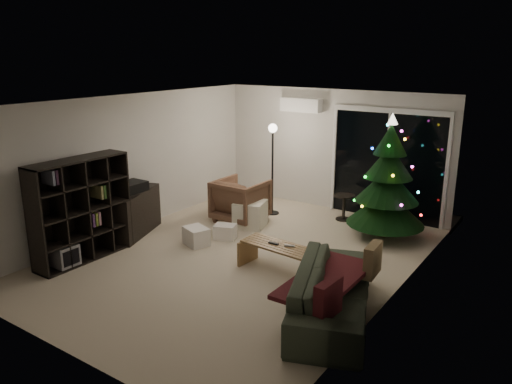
# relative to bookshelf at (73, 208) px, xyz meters

# --- Properties ---
(room) EXTENTS (6.50, 7.51, 2.60)m
(room) POSITION_rel_bookshelf_xyz_m (2.71, 2.93, 0.19)
(room) COLOR beige
(room) RESTS_ON ground
(bookshelf) EXTENTS (0.56, 1.67, 1.64)m
(bookshelf) POSITION_rel_bookshelf_xyz_m (0.00, 0.00, 0.00)
(bookshelf) COLOR black
(bookshelf) RESTS_ON floor
(media_cabinet) EXTENTS (0.91, 1.38, 0.81)m
(media_cabinet) POSITION_rel_bookshelf_xyz_m (0.00, 1.22, -0.42)
(media_cabinet) COLOR black
(media_cabinet) RESTS_ON floor
(stereo) EXTENTS (0.41, 0.48, 0.17)m
(stereo) POSITION_rel_bookshelf_xyz_m (0.00, 1.22, 0.07)
(stereo) COLOR black
(stereo) RESTS_ON media_cabinet
(armchair) EXTENTS (0.91, 0.93, 0.85)m
(armchair) POSITION_rel_bookshelf_xyz_m (1.19, 2.91, -0.40)
(armchair) COLOR brown
(armchair) RESTS_ON floor
(ottoman) EXTENTS (0.68, 0.68, 0.49)m
(ottoman) POSITION_rel_bookshelf_xyz_m (1.52, 2.75, -0.58)
(ottoman) COLOR white
(ottoman) RESTS_ON floor
(cardboard_box_a) EXTENTS (0.52, 0.46, 0.31)m
(cardboard_box_a) POSITION_rel_bookshelf_xyz_m (1.29, 1.46, -0.67)
(cardboard_box_a) COLOR white
(cardboard_box_a) RESTS_ON floor
(cardboard_box_b) EXTENTS (0.45, 0.39, 0.26)m
(cardboard_box_b) POSITION_rel_bookshelf_xyz_m (1.53, 1.97, -0.69)
(cardboard_box_b) COLOR white
(cardboard_box_b) RESTS_ON floor
(side_table) EXTENTS (0.54, 0.54, 0.51)m
(side_table) POSITION_rel_bookshelf_xyz_m (2.83, 4.12, -0.57)
(side_table) COLOR black
(side_table) RESTS_ON floor
(floor_lamp) EXTENTS (0.29, 0.29, 1.80)m
(floor_lamp) POSITION_rel_bookshelf_xyz_m (1.44, 3.66, 0.08)
(floor_lamp) COLOR black
(floor_lamp) RESTS_ON floor
(sofa) EXTENTS (1.60, 2.40, 0.65)m
(sofa) POSITION_rel_bookshelf_xyz_m (4.30, 0.59, -0.49)
(sofa) COLOR #252922
(sofa) RESTS_ON floor
(sofa_throw) EXTENTS (0.70, 1.61, 0.05)m
(sofa_throw) POSITION_rel_bookshelf_xyz_m (4.20, 0.59, -0.35)
(sofa_throw) COLOR #58191F
(sofa_throw) RESTS_ON sofa
(cushion_a) EXTENTS (0.17, 0.44, 0.43)m
(cushion_a) POSITION_rel_bookshelf_xyz_m (4.55, 1.24, -0.23)
(cushion_a) COLOR #8C725A
(cushion_a) RESTS_ON sofa
(cushion_b) EXTENTS (0.16, 0.44, 0.43)m
(cushion_b) POSITION_rel_bookshelf_xyz_m (4.55, -0.06, -0.23)
(cushion_b) COLOR #58191F
(cushion_b) RESTS_ON sofa
(coffee_table) EXTENTS (1.36, 0.58, 0.42)m
(coffee_table) POSITION_rel_bookshelf_xyz_m (3.09, 1.35, -0.61)
(coffee_table) COLOR #A77644
(coffee_table) RESTS_ON floor
(remote_a) EXTENTS (0.17, 0.05, 0.02)m
(remote_a) POSITION_rel_bookshelf_xyz_m (2.94, 1.35, -0.39)
(remote_a) COLOR black
(remote_a) RESTS_ON coffee_table
(remote_b) EXTENTS (0.16, 0.09, 0.02)m
(remote_b) POSITION_rel_bookshelf_xyz_m (3.19, 1.40, -0.39)
(remote_b) COLOR slate
(remote_b) RESTS_ON coffee_table
(christmas_tree) EXTENTS (1.42, 1.42, 2.22)m
(christmas_tree) POSITION_rel_bookshelf_xyz_m (3.83, 3.66, 0.29)
(christmas_tree) COLOR black
(christmas_tree) RESTS_ON floor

